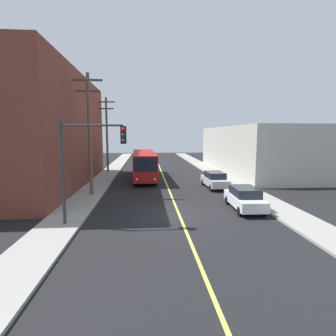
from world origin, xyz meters
name	(u,v)px	position (x,y,z in m)	size (l,w,h in m)	color
ground_plane	(179,214)	(0.00, 0.00, 0.00)	(120.00, 120.00, 0.00)	black
sidewalk_left	(97,186)	(-7.25, 10.00, 0.07)	(2.50, 90.00, 0.15)	gray
sidewalk_right	(234,184)	(7.25, 10.00, 0.07)	(2.50, 90.00, 0.15)	gray
lane_stripe_center	(164,178)	(0.00, 15.00, 0.01)	(0.16, 60.00, 0.01)	#D8CC4C
building_left_brick	(34,131)	(-13.49, 10.89, 5.69)	(10.00, 22.50, 11.38)	brown
building_right_warehouse	(262,149)	(14.49, 19.54, 3.20)	(12.00, 23.94, 6.40)	#B2B2A8
city_bus	(144,164)	(-2.44, 14.74, 1.82)	(2.97, 12.22, 3.20)	maroon
parked_car_white	(245,198)	(4.79, 0.63, 0.84)	(1.95, 4.46, 1.62)	silver
parked_car_silver	(215,180)	(4.67, 8.37, 0.84)	(1.96, 4.46, 1.62)	#B7B7BC
utility_pole_near	(89,129)	(-6.94, 5.86, 5.79)	(2.40, 0.28, 10.26)	brown
utility_pole_mid	(107,131)	(-7.53, 19.93, 5.74)	(2.40, 0.28, 10.17)	brown
traffic_signal_left_corner	(89,153)	(-5.41, -1.81, 4.30)	(3.75, 0.48, 6.00)	#2D2D33
fire_hydrant	(247,188)	(6.85, 5.33, 0.58)	(0.44, 0.26, 0.84)	red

